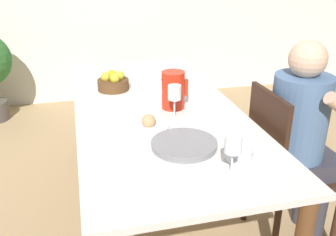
% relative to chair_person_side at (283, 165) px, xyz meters
% --- Properties ---
extents(ground_plane, '(20.00, 20.00, 0.00)m').
position_rel_chair_person_side_xyz_m(ground_plane, '(-0.64, 0.38, -0.49)').
color(ground_plane, tan).
extents(dining_table, '(0.90, 2.03, 0.75)m').
position_rel_chair_person_side_xyz_m(dining_table, '(-0.64, 0.38, 0.18)').
color(dining_table, silver).
rests_on(dining_table, ground_plane).
extents(chair_person_side, '(0.42, 0.42, 0.92)m').
position_rel_chair_person_side_xyz_m(chair_person_side, '(0.00, 0.00, 0.00)').
color(chair_person_side, '#331E14').
rests_on(chair_person_side, ground_plane).
extents(person_seated, '(0.39, 0.41, 1.17)m').
position_rel_chair_person_side_xyz_m(person_seated, '(0.09, -0.00, 0.21)').
color(person_seated, '#33333D').
rests_on(person_seated, ground_plane).
extents(red_pitcher, '(0.15, 0.13, 0.21)m').
position_rel_chair_person_side_xyz_m(red_pitcher, '(-0.54, 0.32, 0.38)').
color(red_pitcher, red).
rests_on(red_pitcher, dining_table).
extents(wine_glass_water, '(0.07, 0.07, 0.18)m').
position_rel_chair_person_side_xyz_m(wine_glass_water, '(-0.58, 0.18, 0.40)').
color(wine_glass_water, white).
rests_on(wine_glass_water, dining_table).
extents(wine_glass_juice, '(0.07, 0.07, 0.17)m').
position_rel_chair_person_side_xyz_m(wine_glass_juice, '(-0.50, -0.42, 0.39)').
color(wine_glass_juice, white).
rests_on(wine_glass_juice, dining_table).
extents(teacup_near_person, '(0.14, 0.14, 0.07)m').
position_rel_chair_person_side_xyz_m(teacup_near_person, '(-0.41, -0.32, 0.30)').
color(teacup_near_person, silver).
rests_on(teacup_near_person, dining_table).
extents(teacup_across, '(0.14, 0.14, 0.07)m').
position_rel_chair_person_side_xyz_m(teacup_across, '(-0.50, 0.62, 0.30)').
color(teacup_across, silver).
rests_on(teacup_across, dining_table).
extents(serving_tray, '(0.30, 0.30, 0.03)m').
position_rel_chair_person_side_xyz_m(serving_tray, '(-0.62, -0.16, 0.28)').
color(serving_tray, gray).
rests_on(serving_tray, dining_table).
extents(bread_plate, '(0.20, 0.20, 0.07)m').
position_rel_chair_person_side_xyz_m(bread_plate, '(-0.73, 0.09, 0.29)').
color(bread_plate, silver).
rests_on(bread_plate, dining_table).
extents(fruit_bowl, '(0.20, 0.20, 0.12)m').
position_rel_chair_person_side_xyz_m(fruit_bowl, '(-0.84, 0.72, 0.32)').
color(fruit_bowl, brown).
rests_on(fruit_bowl, dining_table).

